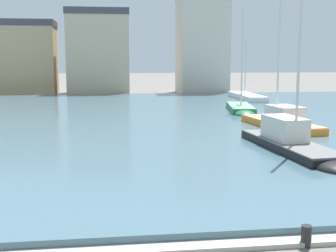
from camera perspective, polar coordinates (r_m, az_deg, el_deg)
harbor_water at (r=31.31m, az=-7.41°, el=0.98°), size 80.63×43.23×0.30m
quay_edge_coping at (r=10.08m, az=-7.11°, el=-15.99°), size 80.63×0.50×0.12m
sailboat_green at (r=34.59m, az=9.52°, el=2.08°), size 2.85×7.01×8.15m
sailboat_white at (r=46.60m, az=9.91°, el=3.73°), size 2.11×9.76×6.08m
sailboat_orange at (r=27.02m, az=14.00°, el=0.46°), size 2.85×7.76×9.39m
sailboat_black at (r=19.79m, az=16.15°, el=-2.48°), size 2.32×8.15×8.77m
mooring_bollard at (r=10.80m, az=17.60°, el=-13.53°), size 0.24×0.24×0.50m
townhouse_end_terrace at (r=58.61m, az=-18.42°, el=8.48°), size 8.29×5.22×9.19m
townhouse_corner_house at (r=56.70m, az=-9.09°, el=9.47°), size 7.66×6.97×10.47m
townhouse_wide_warehouse at (r=57.41m, az=4.44°, el=10.80°), size 6.17×6.38×12.99m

